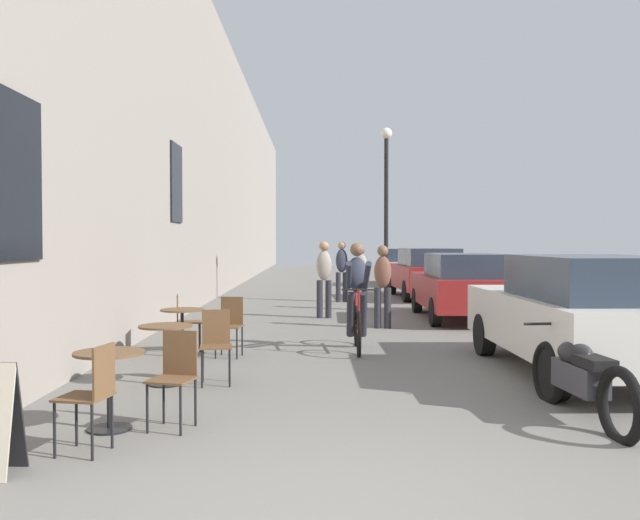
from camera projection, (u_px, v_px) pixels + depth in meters
building_facade_left at (193, 142)px, 17.86m from camera, size 0.54×68.00×8.82m
cafe_table_near at (109, 373)px, 6.07m from camera, size 0.64×0.64×0.72m
cafe_chair_near_toward_street at (175, 372)px, 6.15m from camera, size 0.46×0.46×0.89m
cafe_chair_near_toward_wall at (92, 390)px, 5.38m from camera, size 0.44×0.44×0.89m
cafe_table_mid at (165, 342)px, 7.99m from camera, size 0.64×0.64×0.72m
cafe_chair_mid_toward_street at (216, 341)px, 8.07m from camera, size 0.43×0.43×0.89m
cafe_table_far at (182, 322)px, 9.90m from camera, size 0.64×0.64×0.72m
cafe_chair_far_toward_street at (184, 319)px, 10.44m from camera, size 0.45×0.45×0.89m
cafe_chair_far_toward_wall at (230, 322)px, 9.99m from camera, size 0.43×0.43×0.89m
cyclist_on_bicycle at (357, 299)px, 10.63m from camera, size 0.52×1.76×1.74m
pedestrian_near at (383, 282)px, 13.22m from camera, size 0.37×0.29×1.65m
pedestrian_mid at (324, 275)px, 15.02m from camera, size 0.34×0.25×1.74m
pedestrian_far at (361, 274)px, 16.84m from camera, size 0.34×0.24×1.63m
pedestrian_furthest at (342, 268)px, 19.03m from camera, size 0.36×0.27×1.73m
street_lamp at (386, 192)px, 18.51m from camera, size 0.32×0.32×4.90m
parked_car_nearest at (580, 313)px, 8.52m from camera, size 1.87×4.37×1.55m
parked_car_second at (461, 285)px, 14.71m from camera, size 1.81×4.16×1.47m
parked_car_third at (426, 272)px, 20.29m from camera, size 1.93×4.36×1.53m
parked_car_fourth at (401, 266)px, 26.62m from camera, size 1.85×4.15×1.46m
parked_motorcycle at (581, 378)px, 6.45m from camera, size 0.62×2.15×0.92m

